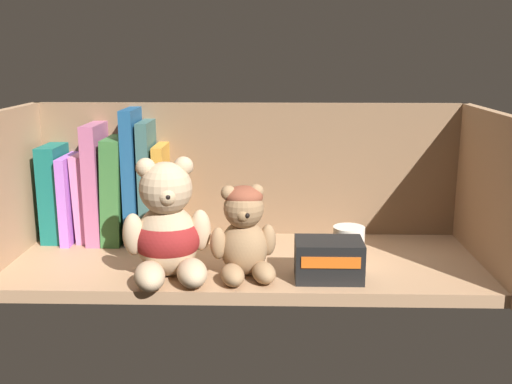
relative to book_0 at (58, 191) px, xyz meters
The scene contains 16 objects.
shelf_board 38.03cm from the book_0, 18.83° to the right, with size 76.06×28.45×2.00cm, color #A87F5B.
shelf_back_panel 35.04cm from the book_0, ahead, with size 78.46×1.20×26.39cm, color brown.
shelf_side_panel_left 12.79cm from the book_0, 108.65° to the right, with size 1.60×30.85×26.39cm, color #A87F5B.
shelf_side_panel_right 74.65cm from the book_0, ahead, with size 1.60×30.85×26.39cm, color #A87F5B.
book_0 is the anchor object (origin of this frame).
book_1 3.09cm from the book_0, ahead, with size 1.62×14.46×15.53cm, color #A45EC6.
book_2 5.26cm from the book_0, ahead, with size 1.96×11.00×15.69cm, color #CC749E.
book_3 8.14cm from the book_0, ahead, with size 2.53×14.37×21.16cm, color #AD5A82.
book_4 11.27cm from the book_0, ahead, with size 3.26×14.42×18.73cm, color #346A33.
book_5 14.77cm from the book_0, ahead, with size 2.15×13.42×23.77cm, color navy.
book_6 17.07cm from the book_0, ahead, with size 2.00×12.37×21.59cm, color #365B57.
book_7 19.34cm from the book_0, ahead, with size 1.92×11.40×17.39cm, color #C5882E.
teddy_bear_larger 30.70cm from the book_0, 40.39° to the right, with size 13.98×14.73×18.31cm.
teddy_bear_smaller 39.82cm from the book_0, 28.98° to the right, with size 10.74×11.03×14.08cm.
pillar_candle 53.38cm from the book_0, 13.90° to the right, with size 5.11×5.11×5.92cm, color silver.
small_product_box 52.07cm from the book_0, 23.07° to the right, with size 10.11×6.93×6.04cm.
Camera 1 is at (4.12, -94.19, 35.69)cm, focal length 42.26 mm.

